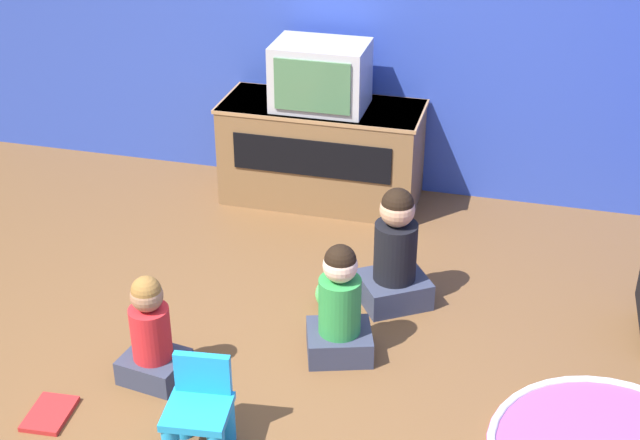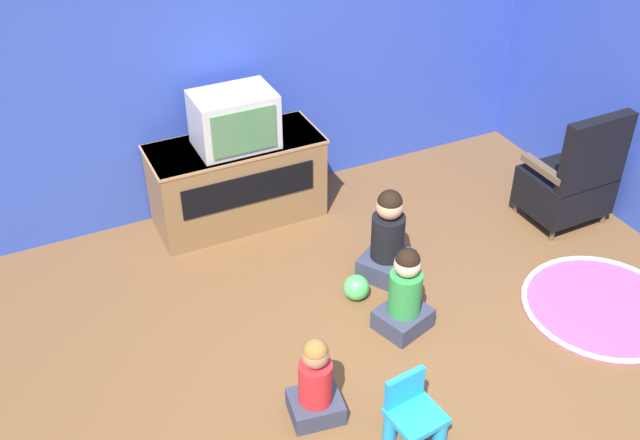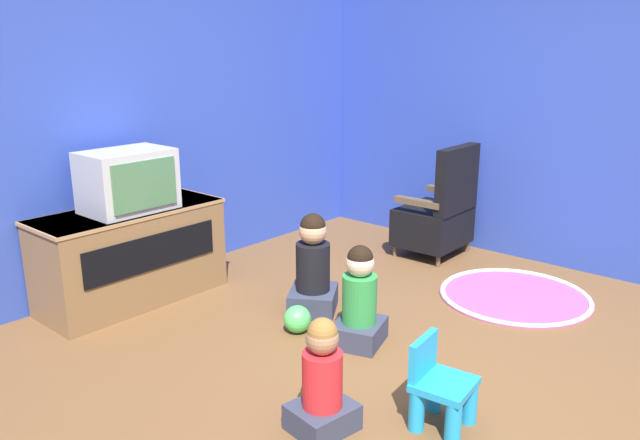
% 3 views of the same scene
% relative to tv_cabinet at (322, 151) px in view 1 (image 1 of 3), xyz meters
% --- Properties ---
extents(ground_plane, '(30.00, 30.00, 0.00)m').
position_rel_tv_cabinet_xyz_m(ground_plane, '(0.34, -2.23, -0.35)').
color(ground_plane, brown).
extents(tv_cabinet, '(1.31, 0.55, 0.67)m').
position_rel_tv_cabinet_xyz_m(tv_cabinet, '(0.00, 0.00, 0.00)').
color(tv_cabinet, brown).
rests_on(tv_cabinet, ground_plane).
extents(television, '(0.59, 0.42, 0.42)m').
position_rel_tv_cabinet_xyz_m(television, '(-0.00, -0.04, 0.53)').
color(television, '#B7B7BC').
rests_on(television, tv_cabinet).
extents(yellow_kid_chair, '(0.31, 0.29, 0.44)m').
position_rel_tv_cabinet_xyz_m(yellow_kid_chair, '(0.09, -2.46, -0.16)').
color(yellow_kid_chair, '#1E99DB').
rests_on(yellow_kid_chair, ground_plane).
extents(child_watching_left, '(0.33, 0.30, 0.58)m').
position_rel_tv_cabinet_xyz_m(child_watching_left, '(-0.31, -2.06, -0.10)').
color(child_watching_left, '#33384C').
rests_on(child_watching_left, ground_plane).
extents(child_watching_center, '(0.47, 0.45, 0.70)m').
position_rel_tv_cabinet_xyz_m(child_watching_center, '(0.70, -1.11, -0.05)').
color(child_watching_center, '#33384C').
rests_on(child_watching_center, ground_plane).
extents(child_watching_right, '(0.39, 0.37, 0.63)m').
position_rel_tv_cabinet_xyz_m(child_watching_right, '(0.52, -1.65, -0.08)').
color(child_watching_right, '#33384C').
rests_on(child_watching_right, ground_plane).
extents(toy_ball, '(0.18, 0.18, 0.18)m').
position_rel_tv_cabinet_xyz_m(toy_ball, '(0.38, -1.26, -0.26)').
color(toy_ball, '#4CCC59').
rests_on(toy_ball, ground_plane).
extents(book, '(0.21, 0.27, 0.02)m').
position_rel_tv_cabinet_xyz_m(book, '(-0.67, -2.45, -0.34)').
color(book, '#B22323').
rests_on(book, ground_plane).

